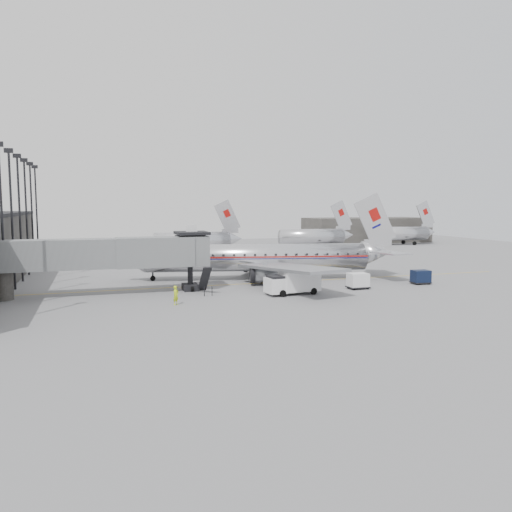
{
  "coord_description": "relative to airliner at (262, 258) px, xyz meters",
  "views": [
    {
      "loc": [
        -18.81,
        -49.47,
        9.26
      ],
      "look_at": [
        -0.92,
        6.41,
        3.2
      ],
      "focal_mm": 35.0,
      "sensor_mm": 36.0,
      "label": 1
    }
  ],
  "objects": [
    {
      "name": "distant_aircraft_far",
      "position": [
        47.54,
        41.14,
        0.01
      ],
      "size": [
        16.39,
        3.2,
        10.26
      ],
      "color": "silver",
      "rests_on": "ground"
    },
    {
      "name": "ramp_worker",
      "position": [
        -12.67,
        -12.71,
        -1.82
      ],
      "size": [
        0.78,
        0.75,
        1.8
      ],
      "primitive_type": "imported",
      "rotation": [
        0.0,
        0.0,
        0.72
      ],
      "color": "#C1E01A",
      "rests_on": "ground"
    },
    {
      "name": "airliner",
      "position": [
        0.0,
        0.0,
        0.0
      ],
      "size": [
        33.79,
        31.0,
        10.81
      ],
      "rotation": [
        0.0,
        0.0,
        -0.21
      ],
      "color": "silver",
      "rests_on": "ground"
    },
    {
      "name": "jet_bridge",
      "position": [
        -17.33,
        -5.19,
        1.46
      ],
      "size": [
        21.0,
        6.2,
        7.1
      ],
      "color": "#5B5E60",
      "rests_on": "ground"
    },
    {
      "name": "distant_aircraft_near",
      "position": [
        -2.46,
        33.14,
        0.01
      ],
      "size": [
        16.39,
        3.2,
        10.26
      ],
      "color": "silver",
      "rests_on": "ground"
    },
    {
      "name": "service_van",
      "position": [
        -0.23,
        -10.87,
        -1.32
      ],
      "size": [
        5.83,
        2.67,
        2.66
      ],
      "rotation": [
        0.0,
        0.0,
        0.09
      ],
      "color": "white",
      "rests_on": "ground"
    },
    {
      "name": "hangar",
      "position": [
        44.33,
        51.14,
        0.28
      ],
      "size": [
        30.0,
        12.0,
        6.0
      ],
      "primitive_type": "cube",
      "color": "#33312E",
      "rests_on": "ground"
    },
    {
      "name": "floodlight_masts",
      "position": [
        -28.17,
        4.14,
        5.64
      ],
      "size": [
        0.9,
        42.25,
        15.25
      ],
      "color": "black",
      "rests_on": "ground"
    },
    {
      "name": "ground",
      "position": [
        -0.67,
        -8.86,
        -2.72
      ],
      "size": [
        160.0,
        160.0,
        0.0
      ],
      "primitive_type": "plane",
      "color": "slate",
      "rests_on": "ground"
    },
    {
      "name": "baggage_cart_white",
      "position": [
        7.82,
        -9.97,
        -1.8
      ],
      "size": [
        2.22,
        1.69,
        1.74
      ],
      "rotation": [
        0.0,
        0.0,
        0.0
      ],
      "color": "silver",
      "rests_on": "ground"
    },
    {
      "name": "distant_aircraft_mid",
      "position": [
        23.54,
        37.14,
        0.01
      ],
      "size": [
        16.39,
        3.2,
        10.26
      ],
      "color": "silver",
      "rests_on": "ground"
    },
    {
      "name": "apron_line",
      "position": [
        2.33,
        -2.86,
        -2.71
      ],
      "size": [
        60.0,
        0.15,
        0.01
      ],
      "primitive_type": "cube",
      "rotation": [
        0.0,
        0.0,
        1.57
      ],
      "color": "gold",
      "rests_on": "ground"
    },
    {
      "name": "baggage_cart_navy",
      "position": [
        16.48,
        -9.24,
        -1.86
      ],
      "size": [
        2.18,
        1.72,
        1.62
      ],
      "rotation": [
        0.0,
        0.0,
        -0.07
      ],
      "color": "black",
      "rests_on": "ground"
    }
  ]
}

